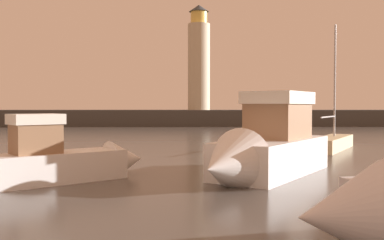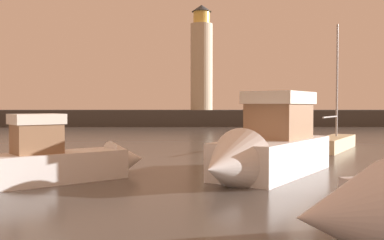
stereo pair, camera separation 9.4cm
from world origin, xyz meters
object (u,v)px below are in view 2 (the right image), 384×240
Objects in this scene: motorboat_1 at (68,160)px; motorboat_3 at (263,148)px; lighthouse at (202,60)px; sailboat_moored at (334,142)px.

motorboat_3 is (7.18, 0.65, 0.34)m from motorboat_1.
motorboat_1 is 0.75× the size of motorboat_3.
lighthouse is 1.76× the size of motorboat_3.
lighthouse is 34.44m from sailboat_moored.
motorboat_3 reaches higher than motorboat_1.
sailboat_moored is (7.06, -32.67, -8.33)m from lighthouse.
motorboat_3 is at bearing -88.75° from lighthouse.
lighthouse reaches higher than sailboat_moored.
motorboat_1 is at bearing -174.83° from motorboat_3.
sailboat_moored is at bearing -77.80° from lighthouse.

